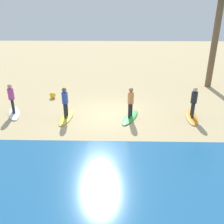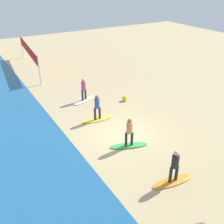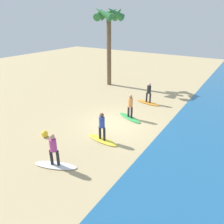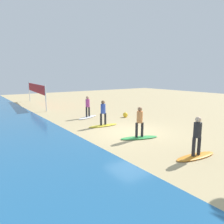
% 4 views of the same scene
% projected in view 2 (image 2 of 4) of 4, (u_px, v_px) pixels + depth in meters
% --- Properties ---
extents(ground_plane, '(60.00, 60.00, 0.00)m').
position_uv_depth(ground_plane, '(123.00, 133.00, 15.51)').
color(ground_plane, tan).
extents(surfboard_orange, '(0.81, 2.15, 0.09)m').
position_uv_depth(surfboard_orange, '(172.00, 181.00, 11.87)').
color(surfboard_orange, orange).
rests_on(surfboard_orange, ground).
extents(surfer_orange, '(0.32, 0.46, 1.64)m').
position_uv_depth(surfer_orange, '(175.00, 164.00, 11.41)').
color(surfer_orange, '#232328').
rests_on(surfer_orange, surfboard_orange).
extents(surfboard_green, '(1.26, 2.16, 0.09)m').
position_uv_depth(surfboard_green, '(129.00, 145.00, 14.34)').
color(surfboard_green, green).
rests_on(surfboard_green, ground).
extents(surfer_green, '(0.32, 0.44, 1.64)m').
position_uv_depth(surfer_green, '(129.00, 130.00, 13.88)').
color(surfer_green, '#232328').
rests_on(surfer_green, surfboard_green).
extents(surfboard_yellow, '(0.74, 2.14, 0.09)m').
position_uv_depth(surfboard_yellow, '(98.00, 119.00, 16.91)').
color(surfboard_yellow, yellow).
rests_on(surfboard_yellow, ground).
extents(surfer_yellow, '(0.32, 0.46, 1.64)m').
position_uv_depth(surfer_yellow, '(97.00, 106.00, 16.44)').
color(surfer_yellow, '#232328').
rests_on(surfer_yellow, surfboard_yellow).
extents(surfboard_white, '(1.31, 2.16, 0.09)m').
position_uv_depth(surfboard_white, '(84.00, 100.00, 19.46)').
color(surfboard_white, white).
rests_on(surfboard_white, ground).
extents(surfer_white, '(0.32, 0.44, 1.64)m').
position_uv_depth(surfer_white, '(84.00, 88.00, 19.00)').
color(surfer_white, '#232328').
rests_on(surfer_white, surfboard_white).
extents(volleyball_net, '(9.06, 0.92, 2.50)m').
position_uv_depth(volleyball_net, '(29.00, 51.00, 25.08)').
color(volleyball_net, silver).
rests_on(volleyball_net, ground).
extents(beach_ball, '(0.40, 0.40, 0.40)m').
position_uv_depth(beach_ball, '(125.00, 98.00, 19.37)').
color(beach_ball, yellow).
rests_on(beach_ball, ground).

